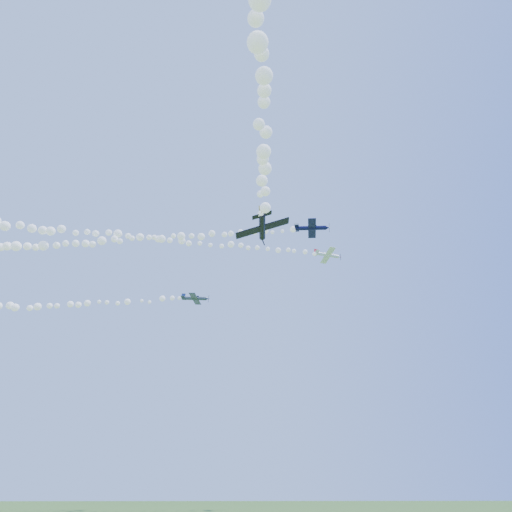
{
  "coord_description": "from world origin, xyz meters",
  "views": [
    {
      "loc": [
        3.17,
        -83.15,
        3.05
      ],
      "look_at": [
        6.46,
        -6.49,
        45.65
      ],
      "focal_mm": 30.0,
      "sensor_mm": 36.0,
      "label": 1
    }
  ],
  "objects_px": {
    "plane_white": "(328,255)",
    "plane_navy": "(312,228)",
    "plane_black": "(262,227)",
    "plane_grey": "(195,298)"
  },
  "relations": [
    {
      "from": "plane_black",
      "to": "plane_navy",
      "type": "bearing_deg",
      "value": -27.19
    },
    {
      "from": "plane_white",
      "to": "plane_navy",
      "type": "height_order",
      "value": "plane_white"
    },
    {
      "from": "plane_navy",
      "to": "plane_black",
      "type": "bearing_deg",
      "value": -111.6
    },
    {
      "from": "plane_white",
      "to": "plane_navy",
      "type": "relative_size",
      "value": 0.93
    },
    {
      "from": "plane_white",
      "to": "plane_navy",
      "type": "bearing_deg",
      "value": -120.63
    },
    {
      "from": "plane_grey",
      "to": "plane_black",
      "type": "height_order",
      "value": "plane_grey"
    },
    {
      "from": "plane_navy",
      "to": "plane_grey",
      "type": "relative_size",
      "value": 1.1
    },
    {
      "from": "plane_white",
      "to": "plane_black",
      "type": "distance_m",
      "value": 42.83
    },
    {
      "from": "plane_black",
      "to": "plane_white",
      "type": "bearing_deg",
      "value": -23.12
    },
    {
      "from": "plane_white",
      "to": "plane_black",
      "type": "relative_size",
      "value": 0.91
    }
  ]
}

